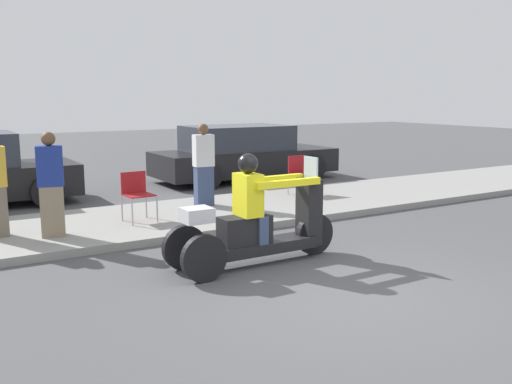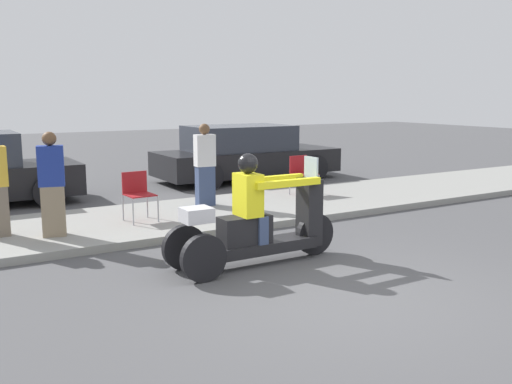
{
  "view_description": "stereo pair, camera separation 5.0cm",
  "coord_description": "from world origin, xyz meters",
  "px_view_note": "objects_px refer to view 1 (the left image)",
  "views": [
    {
      "loc": [
        -4.06,
        -4.6,
        2.23
      ],
      "look_at": [
        -0.28,
        1.62,
        0.97
      ],
      "focal_mm": 40.0,
      "sensor_mm": 36.0,
      "label": 1
    },
    {
      "loc": [
        -4.01,
        -4.63,
        2.23
      ],
      "look_at": [
        -0.28,
        1.62,
        0.97
      ],
      "focal_mm": 40.0,
      "sensor_mm": 36.0,
      "label": 2
    }
  ],
  "objects_px": {
    "motorcycle_trike": "(256,225)",
    "folding_chair_set_back": "(300,171)",
    "spectator_mid_group": "(51,186)",
    "folding_chair_curbside": "(137,191)",
    "spectator_end_of_line": "(204,166)",
    "parked_car_lot_left": "(243,154)"
  },
  "relations": [
    {
      "from": "folding_chair_curbside",
      "to": "folding_chair_set_back",
      "type": "distance_m",
      "value": 3.89
    },
    {
      "from": "parked_car_lot_left",
      "to": "folding_chair_curbside",
      "type": "bearing_deg",
      "value": -138.16
    },
    {
      "from": "folding_chair_set_back",
      "to": "spectator_end_of_line",
      "type": "bearing_deg",
      "value": -178.7
    },
    {
      "from": "spectator_mid_group",
      "to": "parked_car_lot_left",
      "type": "bearing_deg",
      "value": 36.3
    },
    {
      "from": "parked_car_lot_left",
      "to": "spectator_end_of_line",
      "type": "bearing_deg",
      "value": -130.12
    },
    {
      "from": "parked_car_lot_left",
      "to": "motorcycle_trike",
      "type": "bearing_deg",
      "value": -118.61
    },
    {
      "from": "spectator_mid_group",
      "to": "parked_car_lot_left",
      "type": "relative_size",
      "value": 0.33
    },
    {
      "from": "spectator_end_of_line",
      "to": "spectator_mid_group",
      "type": "relative_size",
      "value": 1.0
    },
    {
      "from": "motorcycle_trike",
      "to": "folding_chair_curbside",
      "type": "xyz_separation_m",
      "value": [
        -0.61,
        2.87,
        0.09
      ]
    },
    {
      "from": "spectator_end_of_line",
      "to": "parked_car_lot_left",
      "type": "bearing_deg",
      "value": 49.88
    },
    {
      "from": "motorcycle_trike",
      "to": "spectator_mid_group",
      "type": "height_order",
      "value": "spectator_mid_group"
    },
    {
      "from": "motorcycle_trike",
      "to": "folding_chair_curbside",
      "type": "distance_m",
      "value": 2.93
    },
    {
      "from": "spectator_mid_group",
      "to": "folding_chair_set_back",
      "type": "height_order",
      "value": "spectator_mid_group"
    },
    {
      "from": "spectator_end_of_line",
      "to": "spectator_mid_group",
      "type": "distance_m",
      "value": 3.15
    },
    {
      "from": "folding_chair_curbside",
      "to": "folding_chair_set_back",
      "type": "height_order",
      "value": "same"
    },
    {
      "from": "motorcycle_trike",
      "to": "folding_chair_set_back",
      "type": "relative_size",
      "value": 2.98
    },
    {
      "from": "spectator_end_of_line",
      "to": "spectator_mid_group",
      "type": "height_order",
      "value": "spectator_mid_group"
    },
    {
      "from": "spectator_end_of_line",
      "to": "folding_chair_curbside",
      "type": "relative_size",
      "value": 1.91
    },
    {
      "from": "spectator_mid_group",
      "to": "folding_chair_curbside",
      "type": "height_order",
      "value": "spectator_mid_group"
    },
    {
      "from": "motorcycle_trike",
      "to": "parked_car_lot_left",
      "type": "xyz_separation_m",
      "value": [
        3.64,
        6.67,
        0.15
      ]
    },
    {
      "from": "folding_chair_curbside",
      "to": "parked_car_lot_left",
      "type": "height_order",
      "value": "parked_car_lot_left"
    },
    {
      "from": "motorcycle_trike",
      "to": "folding_chair_set_back",
      "type": "distance_m",
      "value": 4.78
    }
  ]
}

